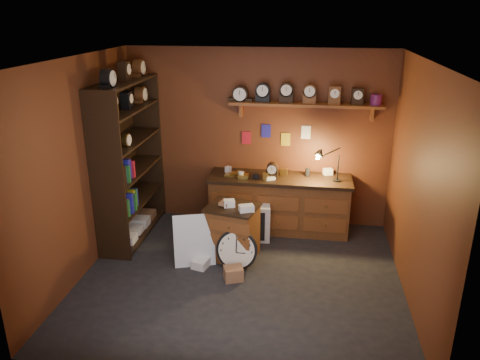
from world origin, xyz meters
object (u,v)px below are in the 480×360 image
workbench (279,200)px  big_round_clock (237,250)px  low_cabinet (232,230)px  shelving_unit (127,155)px

workbench → big_round_clock: size_ratio=3.94×
low_cabinet → big_round_clock: 0.34m
workbench → low_cabinet: 1.12m
shelving_unit → big_round_clock: (1.71, -0.76, -0.99)m
workbench → low_cabinet: workbench is taller
shelving_unit → big_round_clock: size_ratio=4.77×
low_cabinet → big_round_clock: (0.10, -0.29, -0.14)m
workbench → low_cabinet: size_ratio=2.53×
workbench → big_round_clock: 1.35m
workbench → big_round_clock: (-0.46, -1.25, -0.21)m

